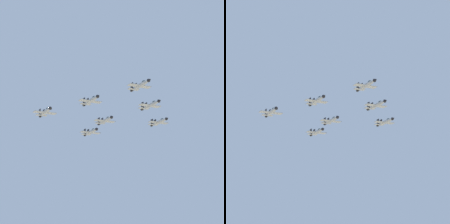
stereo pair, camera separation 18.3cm
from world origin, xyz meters
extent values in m
ellipsoid|color=#9EA3A8|center=(11.02, -17.16, 107.85)|extent=(11.43, 8.44, 1.63)
cone|color=black|center=(5.16, -21.11, 107.85)|extent=(2.13, 2.06, 1.39)
ellipsoid|color=#334751|center=(8.71, -18.72, 108.47)|extent=(2.49, 2.23, 0.95)
cube|color=#9EA3A8|center=(11.55, -16.81, 107.76)|extent=(7.47, 9.13, 0.16)
cube|color=black|center=(13.83, -20.19, 107.81)|extent=(2.52, 1.98, 0.20)
cube|color=black|center=(9.27, -13.43, 107.81)|extent=(2.52, 1.98, 0.20)
cube|color=#9EA3A8|center=(15.44, -14.19, 107.85)|extent=(4.08, 4.72, 0.16)
cube|color=black|center=(15.69, -15.00, 109.03)|extent=(1.62, 1.19, 2.36)
cube|color=black|center=(14.78, -13.65, 109.03)|extent=(1.62, 1.19, 2.36)
cylinder|color=black|center=(16.58, -13.42, 107.85)|extent=(1.39, 1.45, 1.14)
ellipsoid|color=#9EA3A8|center=(31.50, -19.65, 105.86)|extent=(11.87, 8.80, 1.70)
cone|color=black|center=(25.42, -23.77, 105.86)|extent=(2.21, 2.14, 1.44)
ellipsoid|color=#334751|center=(29.10, -21.27, 106.50)|extent=(2.58, 2.32, 0.99)
cube|color=#9EA3A8|center=(32.04, -19.28, 105.77)|extent=(7.78, 9.49, 0.17)
cube|color=black|center=(34.42, -22.79, 105.81)|extent=(2.62, 2.07, 0.20)
cube|color=black|center=(29.67, -15.77, 105.81)|extent=(2.62, 2.07, 0.20)
cube|color=#9EA3A8|center=(36.08, -16.54, 105.86)|extent=(4.25, 4.91, 0.17)
cube|color=black|center=(36.34, -17.39, 107.08)|extent=(1.69, 1.24, 2.45)
cube|color=black|center=(35.39, -15.99, 107.08)|extent=(1.69, 1.24, 2.45)
cylinder|color=black|center=(37.27, -15.74, 105.86)|extent=(1.45, 1.51, 1.19)
ellipsoid|color=#9EA3A8|center=(16.77, 2.64, 104.39)|extent=(11.38, 8.51, 1.63)
cone|color=black|center=(10.95, -1.35, 104.39)|extent=(2.13, 2.06, 1.39)
ellipsoid|color=#334751|center=(14.47, 1.07, 105.00)|extent=(2.48, 2.24, 0.95)
cube|color=#9EA3A8|center=(17.30, 3.00, 104.30)|extent=(7.51, 9.11, 0.16)
cube|color=black|center=(19.60, -0.36, 104.34)|extent=(2.51, 2.00, 0.20)
cube|color=black|center=(14.99, 6.36, 104.34)|extent=(2.51, 2.00, 0.20)
cube|color=#9EA3A8|center=(21.17, 5.65, 104.39)|extent=(4.10, 4.71, 0.16)
cube|color=black|center=(21.42, 4.84, 105.56)|extent=(1.62, 1.20, 2.35)
cube|color=black|center=(20.50, 6.18, 105.56)|extent=(1.62, 1.20, 2.35)
cylinder|color=black|center=(22.30, 6.43, 104.39)|extent=(1.39, 1.45, 1.14)
ellipsoid|color=#9EA3A8|center=(51.97, -22.13, 103.61)|extent=(11.89, 8.44, 1.68)
cone|color=black|center=(45.85, -26.05, 103.61)|extent=(2.18, 2.10, 1.42)
ellipsoid|color=#334751|center=(49.56, -23.68, 104.24)|extent=(2.56, 2.26, 0.98)
cube|color=#9EA3A8|center=(52.52, -21.78, 103.52)|extent=(7.53, 9.45, 0.17)
cube|color=black|center=(54.78, -25.31, 103.57)|extent=(2.61, 1.99, 0.20)
cube|color=black|center=(50.26, -18.25, 103.57)|extent=(2.61, 1.99, 0.20)
cube|color=#9EA3A8|center=(56.59, -19.18, 103.61)|extent=(4.14, 4.87, 0.17)
cube|color=black|center=(56.82, -20.03, 104.82)|extent=(1.69, 1.19, 2.42)
cube|color=black|center=(55.91, -18.61, 104.82)|extent=(1.69, 1.19, 2.42)
cylinder|color=black|center=(57.78, -18.42, 103.61)|extent=(1.42, 1.49, 1.17)
ellipsoid|color=#9EA3A8|center=(22.52, 22.45, 102.06)|extent=(11.97, 8.55, 1.69)
cone|color=black|center=(16.36, 18.48, 102.06)|extent=(2.20, 2.12, 1.44)
ellipsoid|color=#334751|center=(20.09, 20.88, 102.69)|extent=(2.58, 2.29, 0.99)
cube|color=#9EA3A8|center=(23.08, 22.81, 101.96)|extent=(7.62, 9.53, 0.17)
cube|color=black|center=(25.37, 19.25, 102.01)|extent=(2.63, 2.02, 0.20)
cube|color=black|center=(20.79, 26.36, 102.01)|extent=(2.63, 2.02, 0.20)
cube|color=#9EA3A8|center=(27.17, 25.44, 102.06)|extent=(4.18, 4.91, 0.17)
cube|color=black|center=(27.40, 24.59, 103.28)|extent=(1.70, 1.21, 2.44)
cube|color=black|center=(26.49, 26.01, 103.28)|extent=(1.70, 1.21, 2.44)
cylinder|color=black|center=(28.37, 26.22, 102.06)|extent=(1.43, 1.50, 1.18)
ellipsoid|color=#9EA3A8|center=(37.25, 0.16, 101.41)|extent=(11.54, 8.34, 1.64)
cone|color=black|center=(31.32, -3.73, 101.41)|extent=(2.13, 2.06, 1.39)
ellipsoid|color=#334751|center=(34.91, -1.37, 102.02)|extent=(2.50, 2.22, 0.95)
cube|color=#9EA3A8|center=(37.78, 0.51, 101.32)|extent=(7.41, 9.19, 0.16)
cube|color=black|center=(40.02, -2.91, 101.37)|extent=(2.54, 1.97, 0.20)
cube|color=black|center=(35.54, 3.93, 101.37)|extent=(2.54, 1.97, 0.20)
cube|color=#9EA3A8|center=(41.72, 3.09, 101.41)|extent=(4.06, 4.74, 0.16)
cube|color=black|center=(41.95, 2.27, 102.59)|extent=(1.64, 1.18, 2.36)
cube|color=black|center=(41.06, 3.63, 102.59)|extent=(1.64, 1.18, 2.36)
cylinder|color=black|center=(42.87, 3.85, 101.41)|extent=(1.39, 1.46, 1.14)
ellipsoid|color=#9EA3A8|center=(50.36, 8.82, 99.62)|extent=(11.78, 8.66, 1.68)
cone|color=black|center=(44.32, 4.77, 99.62)|extent=(2.19, 2.12, 1.43)
ellipsoid|color=#334751|center=(47.97, 7.22, 100.25)|extent=(2.56, 2.29, 0.98)
cube|color=#9EA3A8|center=(50.90, 9.19, 99.53)|extent=(7.67, 9.41, 0.17)
cube|color=black|center=(53.24, 5.70, 99.57)|extent=(2.60, 2.04, 0.20)
cube|color=black|center=(48.57, 12.67, 99.57)|extent=(2.60, 2.04, 0.20)
cube|color=#9EA3A8|center=(54.92, 11.87, 99.62)|extent=(4.20, 4.86, 0.17)
cube|color=black|center=(55.17, 11.03, 100.83)|extent=(1.67, 1.22, 2.43)
cube|color=black|center=(54.23, 12.43, 100.83)|extent=(1.67, 1.22, 2.43)
cylinder|color=black|center=(56.10, 12.66, 99.62)|extent=(1.43, 1.50, 1.18)
camera|label=1|loc=(-163.26, -31.27, 50.05)|focal=78.65mm
camera|label=2|loc=(-163.23, -31.45, 50.05)|focal=78.65mm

